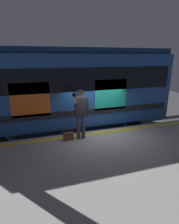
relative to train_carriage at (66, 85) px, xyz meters
name	(u,v)px	position (x,y,z in m)	size (l,w,h in m)	color
ground_plane	(96,150)	(-0.86, 1.89, -2.52)	(25.86, 25.86, 0.00)	#3D3D3F
platform	(123,174)	(-0.86, 4.23, -2.06)	(17.24, 4.67, 0.92)	gray
safety_line	(99,133)	(-0.86, 2.19, -1.60)	(16.89, 0.16, 0.01)	yellow
track_rail_near	(88,137)	(-0.86, 0.71, -2.44)	(22.41, 0.08, 0.16)	slate
track_rail_far	(80,127)	(-0.86, -0.72, -2.44)	(22.41, 0.08, 0.16)	slate
train_carriage	(66,85)	(0.00, 0.00, 0.00)	(9.08, 3.10, 3.97)	#1E478C
passenger	(81,110)	(-0.06, 2.42, -0.53)	(0.57, 0.55, 1.81)	#383347
handbag	(68,136)	(0.40, 2.39, -1.45)	(0.36, 0.32, 0.34)	#59331E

